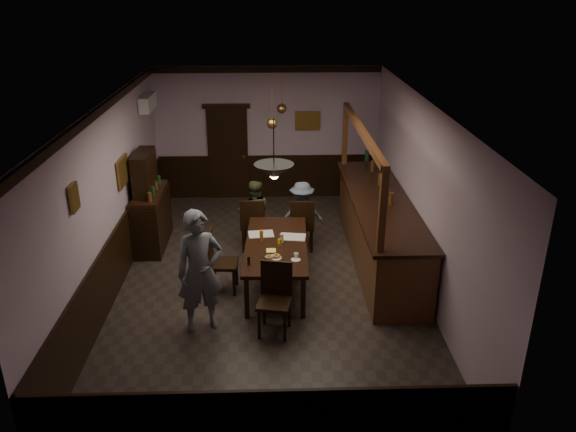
{
  "coord_description": "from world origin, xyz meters",
  "views": [
    {
      "loc": [
        0.05,
        -8.38,
        4.73
      ],
      "look_at": [
        0.33,
        0.06,
        1.15
      ],
      "focal_mm": 35.0,
      "sensor_mm": 36.0,
      "label": 1
    }
  ],
  "objects_px": {
    "person_standing": "(200,271)",
    "person_seated_left": "(254,213)",
    "person_seated_right": "(302,214)",
    "dining_table": "(276,247)",
    "coffee_cup": "(296,255)",
    "chair_near": "(275,295)",
    "chair_far_left": "(253,222)",
    "pendant_brass_mid": "(272,123)",
    "chair_far_right": "(302,223)",
    "sideboard": "(150,209)",
    "pendant_iron": "(274,172)",
    "bar_counter": "(379,228)",
    "pendant_brass_far": "(282,109)",
    "soda_can": "(280,242)",
    "chair_side": "(218,259)"
  },
  "relations": [
    {
      "from": "person_seated_right",
      "to": "person_standing",
      "type": "bearing_deg",
      "value": 54.68
    },
    {
      "from": "dining_table",
      "to": "pendant_iron",
      "type": "bearing_deg",
      "value": -92.03
    },
    {
      "from": "chair_far_right",
      "to": "pendant_brass_mid",
      "type": "relative_size",
      "value": 1.27
    },
    {
      "from": "chair_near",
      "to": "person_standing",
      "type": "xyz_separation_m",
      "value": [
        -1.06,
        0.1,
        0.34
      ]
    },
    {
      "from": "person_seated_left",
      "to": "coffee_cup",
      "type": "height_order",
      "value": "person_seated_left"
    },
    {
      "from": "dining_table",
      "to": "chair_near",
      "type": "distance_m",
      "value": 1.32
    },
    {
      "from": "coffee_cup",
      "to": "bar_counter",
      "type": "xyz_separation_m",
      "value": [
        1.56,
        1.4,
        -0.18
      ]
    },
    {
      "from": "soda_can",
      "to": "pendant_brass_mid",
      "type": "xyz_separation_m",
      "value": [
        -0.09,
        1.91,
        1.49
      ]
    },
    {
      "from": "coffee_cup",
      "to": "person_seated_right",
      "type": "bearing_deg",
      "value": 86.42
    },
    {
      "from": "chair_far_right",
      "to": "person_standing",
      "type": "height_order",
      "value": "person_standing"
    },
    {
      "from": "chair_far_left",
      "to": "person_seated_left",
      "type": "height_order",
      "value": "person_seated_left"
    },
    {
      "from": "chair_side",
      "to": "pendant_brass_far",
      "type": "relative_size",
      "value": 1.28
    },
    {
      "from": "dining_table",
      "to": "coffee_cup",
      "type": "bearing_deg",
      "value": -60.19
    },
    {
      "from": "coffee_cup",
      "to": "pendant_brass_far",
      "type": "distance_m",
      "value": 3.92
    },
    {
      "from": "dining_table",
      "to": "person_standing",
      "type": "relative_size",
      "value": 1.22
    },
    {
      "from": "chair_far_right",
      "to": "person_seated_left",
      "type": "relative_size",
      "value": 0.8
    },
    {
      "from": "chair_far_right",
      "to": "pendant_iron",
      "type": "relative_size",
      "value": 1.2
    },
    {
      "from": "coffee_cup",
      "to": "soda_can",
      "type": "bearing_deg",
      "value": 120.98
    },
    {
      "from": "person_seated_left",
      "to": "person_seated_right",
      "type": "relative_size",
      "value": 1.02
    },
    {
      "from": "dining_table",
      "to": "coffee_cup",
      "type": "relative_size",
      "value": 27.93
    },
    {
      "from": "person_standing",
      "to": "person_seated_left",
      "type": "distance_m",
      "value": 2.88
    },
    {
      "from": "soda_can",
      "to": "person_standing",
      "type": "bearing_deg",
      "value": -135.41
    },
    {
      "from": "person_seated_left",
      "to": "pendant_brass_mid",
      "type": "xyz_separation_m",
      "value": [
        0.36,
        0.27,
        1.65
      ]
    },
    {
      "from": "bar_counter",
      "to": "pendant_iron",
      "type": "bearing_deg",
      "value": -138.52
    },
    {
      "from": "chair_near",
      "to": "person_standing",
      "type": "distance_m",
      "value": 1.12
    },
    {
      "from": "chair_far_right",
      "to": "sideboard",
      "type": "relative_size",
      "value": 0.56
    },
    {
      "from": "chair_near",
      "to": "coffee_cup",
      "type": "distance_m",
      "value": 0.88
    },
    {
      "from": "sideboard",
      "to": "bar_counter",
      "type": "xyz_separation_m",
      "value": [
        4.2,
        -0.71,
        -0.12
      ]
    },
    {
      "from": "pendant_brass_far",
      "to": "person_seated_right",
      "type": "bearing_deg",
      "value": -77.7
    },
    {
      "from": "pendant_brass_mid",
      "to": "person_standing",
      "type": "bearing_deg",
      "value": -109.18
    },
    {
      "from": "person_seated_left",
      "to": "coffee_cup",
      "type": "relative_size",
      "value": 16.08
    },
    {
      "from": "chair_far_right",
      "to": "coffee_cup",
      "type": "height_order",
      "value": "chair_far_right"
    },
    {
      "from": "chair_far_right",
      "to": "bar_counter",
      "type": "relative_size",
      "value": 0.24
    },
    {
      "from": "chair_far_left",
      "to": "pendant_brass_mid",
      "type": "distance_m",
      "value": 1.85
    },
    {
      "from": "chair_far_right",
      "to": "chair_side",
      "type": "bearing_deg",
      "value": 46.16
    },
    {
      "from": "pendant_brass_mid",
      "to": "chair_far_right",
      "type": "bearing_deg",
      "value": -47.93
    },
    {
      "from": "person_seated_left",
      "to": "sideboard",
      "type": "height_order",
      "value": "sideboard"
    },
    {
      "from": "coffee_cup",
      "to": "soda_can",
      "type": "relative_size",
      "value": 0.67
    },
    {
      "from": "person_standing",
      "to": "soda_can",
      "type": "distance_m",
      "value": 1.62
    },
    {
      "from": "soda_can",
      "to": "pendant_brass_far",
      "type": "relative_size",
      "value": 0.15
    },
    {
      "from": "pendant_iron",
      "to": "sideboard",
      "type": "bearing_deg",
      "value": 134.21
    },
    {
      "from": "chair_side",
      "to": "person_seated_right",
      "type": "height_order",
      "value": "person_seated_right"
    },
    {
      "from": "chair_near",
      "to": "pendant_iron",
      "type": "relative_size",
      "value": 1.23
    },
    {
      "from": "chair_far_right",
      "to": "pendant_iron",
      "type": "xyz_separation_m",
      "value": [
        -0.52,
        -2.05,
        1.69
      ]
    },
    {
      "from": "chair_far_right",
      "to": "pendant_brass_far",
      "type": "relative_size",
      "value": 1.27
    },
    {
      "from": "dining_table",
      "to": "chair_side",
      "type": "xyz_separation_m",
      "value": [
        -0.94,
        -0.16,
        -0.12
      ]
    },
    {
      "from": "chair_far_left",
      "to": "sideboard",
      "type": "bearing_deg",
      "value": -4.37
    },
    {
      "from": "chair_near",
      "to": "soda_can",
      "type": "distance_m",
      "value": 1.26
    },
    {
      "from": "coffee_cup",
      "to": "pendant_brass_mid",
      "type": "xyz_separation_m",
      "value": [
        -0.34,
        2.36,
        1.5
      ]
    },
    {
      "from": "bar_counter",
      "to": "person_seated_left",
      "type": "bearing_deg",
      "value": 162.82
    }
  ]
}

